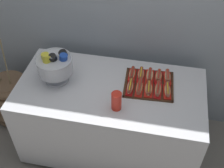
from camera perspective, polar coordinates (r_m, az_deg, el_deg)
name	(u,v)px	position (r m, az deg, el deg)	size (l,w,h in m)	color
ground_plane	(111,143)	(3.00, -0.29, -11.50)	(10.00, 10.00, 0.00)	gray
buffet_table	(110,117)	(2.67, -0.32, -6.46)	(1.57, 0.80, 0.78)	silver
floor_vase	(13,99)	(3.23, -18.91, -2.77)	(0.47, 0.47, 0.99)	brown
serving_tray	(149,85)	(2.44, 7.25, -0.11)	(0.42, 0.38, 0.01)	#472B19
hot_dog_0	(130,87)	(2.37, 3.58, -0.58)	(0.06, 0.18, 0.06)	#B21414
hot_dog_1	(139,88)	(2.36, 5.39, -0.72)	(0.06, 0.18, 0.06)	red
hot_dog_2	(149,89)	(2.36, 7.20, -0.97)	(0.08, 0.17, 0.06)	red
hot_dog_3	(158,90)	(2.37, 9.01, -1.10)	(0.06, 0.18, 0.06)	red
hot_dog_4	(167,91)	(2.37, 10.81, -1.30)	(0.07, 0.17, 0.06)	red
hot_dog_5	(132,74)	(2.49, 3.97, 2.03)	(0.06, 0.15, 0.06)	red
hot_dog_6	(141,75)	(2.48, 5.69, 1.87)	(0.07, 0.16, 0.06)	red
hot_dog_7	(150,75)	(2.49, 7.41, 1.67)	(0.07, 0.17, 0.06)	red
hot_dog_8	(159,76)	(2.49, 9.13, 1.50)	(0.06, 0.15, 0.06)	#B21414
hot_dog_9	(168,77)	(2.49, 10.85, 1.40)	(0.08, 0.17, 0.07)	red
punch_bowl	(55,65)	(2.41, -11.15, 3.76)	(0.30, 0.30, 0.28)	silver
cup_stack	(116,101)	(2.19, 0.87, -3.36)	(0.08, 0.08, 0.16)	red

